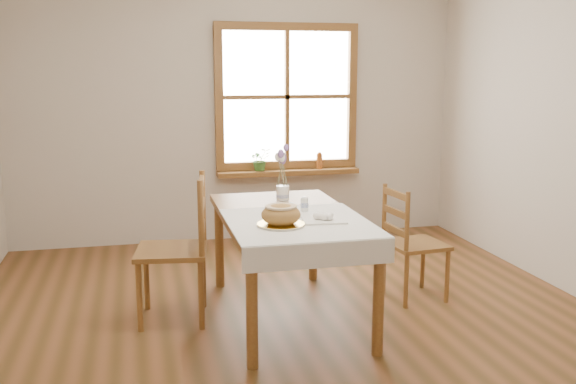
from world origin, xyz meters
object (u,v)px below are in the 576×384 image
(chair_left, at_px, (171,248))
(bread_plate, at_px, (281,225))
(chair_right, at_px, (416,243))
(dining_table, at_px, (288,225))
(flower_vase, at_px, (283,194))

(chair_left, height_order, bread_plate, chair_left)
(bread_plate, bearing_deg, chair_left, 142.07)
(chair_right, distance_m, bread_plate, 1.32)
(chair_right, height_order, bread_plate, chair_right)
(dining_table, xyz_separation_m, bread_plate, (-0.14, -0.38, 0.10))
(chair_left, xyz_separation_m, chair_right, (1.83, 0.01, -0.08))
(chair_right, bearing_deg, flower_vase, 68.50)
(chair_right, relative_size, bread_plate, 2.99)
(bread_plate, distance_m, flower_vase, 0.81)
(dining_table, relative_size, chair_left, 1.56)
(flower_vase, bearing_deg, dining_table, -97.79)
(chair_left, bearing_deg, bread_plate, 59.66)
(dining_table, distance_m, chair_right, 1.07)
(chair_left, relative_size, bread_plate, 3.51)
(dining_table, xyz_separation_m, chair_left, (-0.80, 0.14, -0.15))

